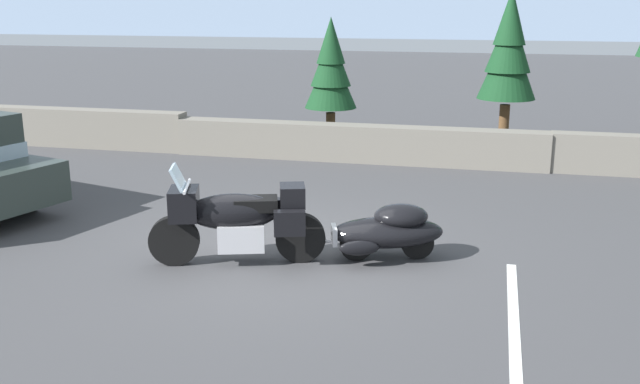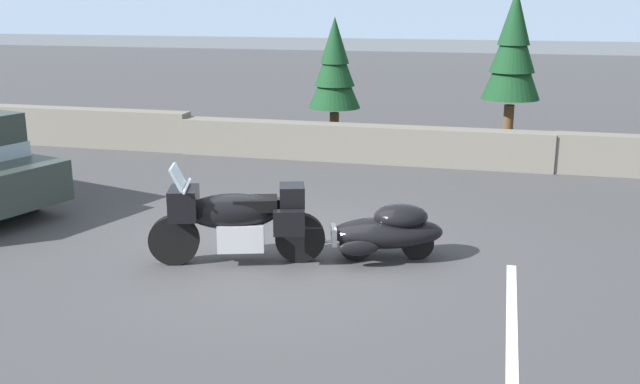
{
  "view_description": "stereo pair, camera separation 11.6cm",
  "coord_description": "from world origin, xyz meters",
  "px_view_note": "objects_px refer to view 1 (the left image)",
  "views": [
    {
      "loc": [
        2.82,
        -9.0,
        3.38
      ],
      "look_at": [
        0.6,
        0.23,
        0.85
      ],
      "focal_mm": 40.71,
      "sensor_mm": 36.0,
      "label": 1
    },
    {
      "loc": [
        2.93,
        -8.97,
        3.38
      ],
      "look_at": [
        0.6,
        0.23,
        0.85
      ],
      "focal_mm": 40.71,
      "sensor_mm": 36.0,
      "label": 2
    }
  ],
  "objects_px": {
    "pine_tree_secondary": "(331,68)",
    "touring_motorcycle": "(237,218)",
    "pine_tree_far_right": "(509,50)",
    "car_shaped_trailer": "(388,230)"
  },
  "relations": [
    {
      "from": "pine_tree_secondary",
      "to": "touring_motorcycle",
      "type": "bearing_deg",
      "value": -86.59
    },
    {
      "from": "car_shaped_trailer",
      "to": "pine_tree_far_right",
      "type": "bearing_deg",
      "value": 79.11
    },
    {
      "from": "touring_motorcycle",
      "to": "pine_tree_far_right",
      "type": "distance_m",
      "value": 9.34
    },
    {
      "from": "pine_tree_secondary",
      "to": "pine_tree_far_right",
      "type": "relative_size",
      "value": 0.83
    },
    {
      "from": "car_shaped_trailer",
      "to": "pine_tree_secondary",
      "type": "height_order",
      "value": "pine_tree_secondary"
    },
    {
      "from": "car_shaped_trailer",
      "to": "pine_tree_far_right",
      "type": "relative_size",
      "value": 0.61
    },
    {
      "from": "touring_motorcycle",
      "to": "pine_tree_far_right",
      "type": "height_order",
      "value": "pine_tree_far_right"
    },
    {
      "from": "car_shaped_trailer",
      "to": "pine_tree_secondary",
      "type": "relative_size",
      "value": 0.73
    },
    {
      "from": "pine_tree_secondary",
      "to": "pine_tree_far_right",
      "type": "height_order",
      "value": "pine_tree_far_right"
    },
    {
      "from": "touring_motorcycle",
      "to": "pine_tree_secondary",
      "type": "height_order",
      "value": "pine_tree_secondary"
    }
  ]
}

